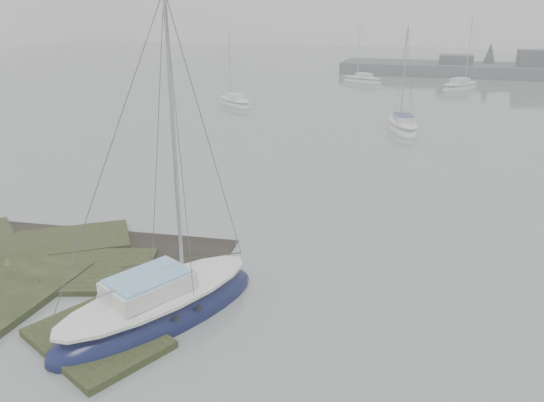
{
  "coord_description": "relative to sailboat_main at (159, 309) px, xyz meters",
  "views": [
    {
      "loc": [
        8.26,
        -10.24,
        8.16
      ],
      "look_at": [
        3.14,
        6.25,
        1.8
      ],
      "focal_mm": 35.0,
      "sensor_mm": 36.0,
      "label": 1
    }
  ],
  "objects": [
    {
      "name": "ground",
      "position": [
        -1.49,
        29.01,
        -0.29
      ],
      "size": [
        160.0,
        160.0,
        0.0
      ],
      "primitive_type": "plane",
      "color": "slate",
      "rests_on": "ground"
    },
    {
      "name": "sailboat_far_a",
      "position": [
        -10.06,
        31.93,
        -0.07
      ],
      "size": [
        4.73,
        4.35,
        6.84
      ],
      "rotation": [
        0.0,
        0.0,
        0.87
      ],
      "color": "#B3B9BD",
      "rests_on": "ground"
    },
    {
      "name": "sailboat_far_b",
      "position": [
        8.93,
        47.64,
        -0.04
      ],
      "size": [
        4.73,
        5.59,
        7.86
      ],
      "rotation": [
        0.0,
        0.0,
        -0.62
      ],
      "color": "#A4AAAD",
      "rests_on": "ground"
    },
    {
      "name": "sailboat_white",
      "position": [
        4.65,
        26.18,
        -0.05
      ],
      "size": [
        3.24,
        5.62,
        7.54
      ],
      "rotation": [
        0.0,
        0.0,
        0.3
      ],
      "color": "silver",
      "rests_on": "ground"
    },
    {
      "name": "sailboat_main",
      "position": [
        0.0,
        0.0,
        0.0
      ],
      "size": [
        4.87,
        6.8,
        9.23
      ],
      "rotation": [
        0.0,
        0.0,
        -0.47
      ],
      "color": "#0A0F34",
      "rests_on": "ground"
    },
    {
      "name": "sailboat_far_c",
      "position": [
        -1.53,
        50.0,
        -0.06
      ],
      "size": [
        5.31,
        3.59,
        7.15
      ],
      "rotation": [
        0.0,
        0.0,
        1.15
      ],
      "color": "#A7ACB1",
      "rests_on": "ground"
    }
  ]
}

